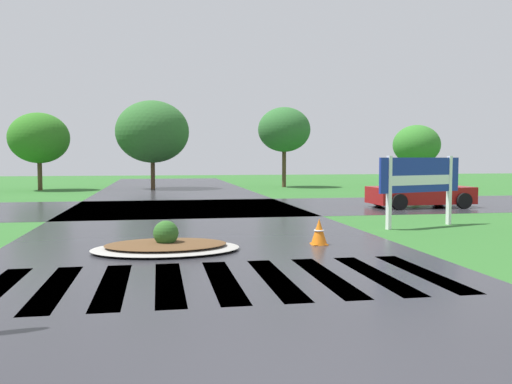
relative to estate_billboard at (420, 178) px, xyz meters
name	(u,v)px	position (x,y,z in m)	size (l,w,h in m)	color
asphalt_roadway	(200,238)	(-6.62, -1.05, -1.45)	(9.24, 80.00, 0.01)	#2B2B30
asphalt_cross_road	(185,208)	(-6.62, 7.46, -1.45)	(90.00, 8.32, 0.01)	#2B2B30
crosswalk_stripes	(223,280)	(-6.62, -6.04, -1.45)	(7.65, 3.28, 0.01)	white
estate_billboard	(420,178)	(0.00, 0.00, 0.00)	(3.01, 1.09, 2.12)	white
median_island	(166,245)	(-7.53, -2.91, -1.32)	(3.28, 2.24, 0.68)	#9E9B93
car_blue_compact	(420,192)	(3.03, 5.96, -0.80)	(4.21, 2.21, 1.37)	maroon
traffic_cone	(319,232)	(-3.94, -2.69, -1.15)	(0.40, 0.40, 0.63)	orange
background_treeline	(175,135)	(-6.55, 21.49, 2.12)	(37.86, 4.80, 5.81)	#4C3823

